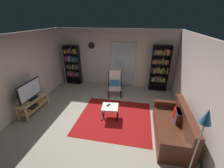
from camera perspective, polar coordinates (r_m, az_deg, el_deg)
ground_plane at (r=4.81m, az=-5.22°, el=-14.25°), size 7.02×7.02×0.00m
wall_back at (r=6.79m, az=1.16°, el=10.11°), size 5.60×0.06×2.60m
wall_left at (r=5.51m, az=-33.92°, el=2.23°), size 0.06×6.00×2.60m
wall_right at (r=4.26m, az=31.55°, el=-3.00°), size 0.06×6.00×2.60m
glass_door_panel at (r=6.74m, az=4.21°, el=7.73°), size 1.10×0.01×2.00m
area_rug at (r=4.92m, az=1.05°, el=-13.07°), size 2.34×2.16×0.01m
tv_stand at (r=5.64m, az=-28.59°, el=-6.83°), size 0.42×1.20×0.54m
television at (r=5.43m, az=-29.54°, el=-2.40°), size 0.20×0.99×0.62m
bookshelf_near_tv at (r=7.26m, az=-15.15°, el=7.63°), size 0.69×0.30×1.86m
bookshelf_near_sofa at (r=6.62m, az=18.28°, el=6.32°), size 0.76×0.30×2.00m
leather_sofa at (r=4.42m, az=23.05°, el=-15.27°), size 0.80×1.86×0.86m
lounge_armchair at (r=6.05m, az=1.15°, el=0.54°), size 0.67×0.74×1.02m
ottoman at (r=4.76m, az=-0.78°, el=-9.54°), size 0.56×0.53×0.41m
tv_remote at (r=4.77m, az=-1.31°, el=-8.31°), size 0.07×0.15×0.02m
cell_phone at (r=4.78m, az=-1.38°, el=-8.28°), size 0.13×0.16×0.01m
floor_lamp_by_sofa at (r=2.82m, az=32.30°, el=-14.43°), size 0.22×0.22×1.77m
wall_clock at (r=6.86m, az=-8.11°, el=14.74°), size 0.29×0.03×0.29m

